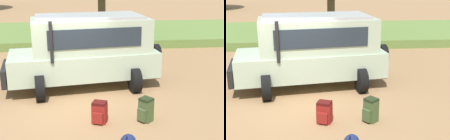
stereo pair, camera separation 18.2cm
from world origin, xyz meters
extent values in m
plane|color=#9E754C|center=(0.00, 0.00, 0.00)|extent=(320.00, 320.00, 0.00)
cube|color=olive|center=(0.00, 10.58, 0.22)|extent=(120.00, 7.00, 0.44)
cube|color=#B2C6A8|center=(0.45, 1.86, 0.82)|extent=(5.12, 2.59, 0.84)
cube|color=#B2C6A8|center=(0.70, 1.90, 1.79)|extent=(4.04, 2.32, 1.10)
cube|color=#232D38|center=(-0.81, 1.68, 1.74)|extent=(0.29, 1.55, 0.77)
cube|color=#232D38|center=(0.83, 1.01, 1.84)|extent=(2.91, 0.47, 0.60)
cube|color=#232D38|center=(0.57, 2.79, 1.84)|extent=(2.91, 0.47, 0.60)
cube|color=#B7B7B7|center=(0.65, 1.89, 2.39)|extent=(3.64, 2.19, 0.10)
cube|color=black|center=(-2.09, 1.49, 0.65)|extent=(0.39, 1.62, 0.56)
cylinder|color=black|center=(-0.50, 0.74, 1.79)|extent=(0.10, 0.10, 1.25)
cylinder|color=black|center=(-0.91, 0.68, 0.40)|extent=(0.39, 0.83, 0.80)
cylinder|color=black|center=(-1.19, 2.60, 0.40)|extent=(0.39, 0.83, 0.80)
cylinder|color=black|center=(2.10, 1.12, 0.40)|extent=(0.39, 0.83, 0.80)
cylinder|color=black|center=(1.82, 3.04, 0.40)|extent=(0.39, 0.83, 0.80)
cylinder|color=black|center=(3.02, 2.24, 0.97)|extent=(0.32, 0.76, 0.74)
cube|color=maroon|center=(0.81, -0.98, 0.26)|extent=(0.44, 0.38, 0.52)
cube|color=maroon|center=(0.75, -1.15, 0.20)|extent=(0.29, 0.17, 0.29)
cube|color=#4D100E|center=(0.81, -0.98, 0.55)|extent=(0.43, 0.38, 0.07)
cylinder|color=#4D100E|center=(0.94, -0.87, 0.26)|extent=(0.04, 0.04, 0.44)
cylinder|color=#4D100E|center=(0.78, -0.81, 0.26)|extent=(0.04, 0.04, 0.44)
cube|color=#42562D|center=(2.03, -1.02, 0.29)|extent=(0.41, 0.42, 0.58)
cube|color=#42562D|center=(1.89, -1.13, 0.22)|extent=(0.22, 0.24, 0.32)
cube|color=#242F19|center=(2.03, -1.02, 0.61)|extent=(0.41, 0.42, 0.07)
cylinder|color=#242F19|center=(2.19, -0.97, 0.29)|extent=(0.04, 0.04, 0.50)
cylinder|color=#242F19|center=(2.10, -0.86, 0.29)|extent=(0.04, 0.04, 0.50)
torus|color=#121834|center=(1.28, -2.59, 0.38)|extent=(0.07, 0.16, 0.16)
cylinder|color=brown|center=(1.59, 9.49, 1.74)|extent=(0.44, 0.44, 3.48)
camera|label=1|loc=(0.39, -8.39, 3.74)|focal=50.00mm
camera|label=2|loc=(0.57, -8.41, 3.74)|focal=50.00mm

